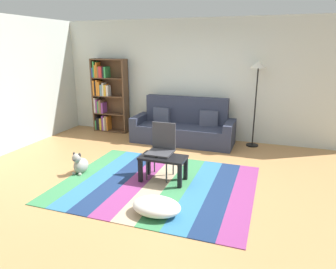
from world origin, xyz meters
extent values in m
plane|color=#B27F4C|center=(0.00, 0.00, 0.00)|extent=(14.00, 14.00, 0.00)
cube|color=silver|center=(0.00, 2.55, 1.35)|extent=(6.80, 0.10, 2.70)
cube|color=silver|center=(-3.40, 0.75, 1.35)|extent=(0.10, 5.50, 2.70)
cube|color=#387F4C|center=(-1.27, -0.25, 0.01)|extent=(0.33, 2.43, 0.01)
cube|color=teal|center=(-0.94, -0.25, 0.01)|extent=(0.33, 2.43, 0.01)
cube|color=navy|center=(-0.61, -0.25, 0.01)|extent=(0.33, 2.43, 0.01)
cube|color=#843370|center=(-0.28, -0.25, 0.01)|extent=(0.33, 2.43, 0.01)
cube|color=tan|center=(0.05, -0.25, 0.01)|extent=(0.33, 2.43, 0.01)
cube|color=#387F4C|center=(0.38, -0.25, 0.01)|extent=(0.33, 2.43, 0.01)
cube|color=teal|center=(0.71, -0.25, 0.01)|extent=(0.33, 2.43, 0.01)
cube|color=navy|center=(1.03, -0.25, 0.01)|extent=(0.33, 2.43, 0.01)
cube|color=#843370|center=(1.36, -0.25, 0.01)|extent=(0.33, 2.43, 0.01)
cube|color=#2D3347|center=(-0.20, 1.95, 0.20)|extent=(1.90, 0.80, 0.40)
cube|color=#2D3347|center=(-0.20, 2.25, 0.70)|extent=(1.90, 0.20, 0.60)
cube|color=#2D3347|center=(-1.24, 1.95, 0.28)|extent=(0.18, 0.80, 0.56)
cube|color=#2D3347|center=(0.84, 1.95, 0.28)|extent=(0.18, 0.80, 0.56)
cube|color=#42475B|center=(-0.75, 2.13, 0.56)|extent=(0.42, 0.19, 0.36)
cube|color=#42475B|center=(0.35, 2.13, 0.56)|extent=(0.42, 0.19, 0.36)
cube|color=brown|center=(-2.63, 2.30, 0.90)|extent=(0.04, 0.28, 1.81)
cube|color=brown|center=(-1.76, 2.30, 0.90)|extent=(0.04, 0.28, 1.81)
cube|color=brown|center=(-2.19, 2.43, 0.90)|extent=(0.90, 0.01, 1.81)
cube|color=brown|center=(-2.19, 2.30, 0.02)|extent=(0.86, 0.28, 0.02)
cube|color=brown|center=(-2.19, 2.30, 0.46)|extent=(0.86, 0.28, 0.02)
cube|color=brown|center=(-2.19, 2.30, 0.90)|extent=(0.86, 0.28, 0.02)
cube|color=brown|center=(-2.19, 2.30, 1.35)|extent=(0.86, 0.28, 0.02)
cube|color=brown|center=(-2.19, 2.30, 1.79)|extent=(0.86, 0.28, 0.02)
cube|color=green|center=(-2.59, 2.29, 0.15)|extent=(0.03, 0.25, 0.24)
cube|color=black|center=(-2.56, 2.28, 0.20)|extent=(0.03, 0.22, 0.34)
cube|color=black|center=(-2.51, 2.26, 0.18)|extent=(0.05, 0.17, 0.30)
cube|color=gold|center=(-2.45, 2.27, 0.18)|extent=(0.05, 0.20, 0.30)
cube|color=purple|center=(-2.39, 2.27, 0.21)|extent=(0.04, 0.19, 0.37)
cube|color=silver|center=(-2.35, 2.26, 0.19)|extent=(0.04, 0.18, 0.33)
cube|color=#8C6647|center=(-2.30, 2.30, 0.21)|extent=(0.05, 0.26, 0.37)
cube|color=orange|center=(-2.26, 2.28, 0.21)|extent=(0.03, 0.22, 0.36)
cube|color=silver|center=(-2.59, 2.29, 0.66)|extent=(0.04, 0.24, 0.38)
cube|color=purple|center=(-2.54, 2.26, 0.64)|extent=(0.04, 0.19, 0.33)
cube|color=green|center=(-2.50, 2.29, 0.62)|extent=(0.03, 0.25, 0.29)
cube|color=#8C6647|center=(-2.46, 2.26, 0.63)|extent=(0.03, 0.18, 0.32)
cube|color=#8C6647|center=(-2.43, 2.30, 0.64)|extent=(0.03, 0.26, 0.33)
cube|color=purple|center=(-2.38, 2.28, 0.60)|extent=(0.04, 0.22, 0.26)
cube|color=orange|center=(-2.59, 2.30, 1.10)|extent=(0.04, 0.26, 0.37)
cube|color=black|center=(-2.54, 2.27, 1.09)|extent=(0.03, 0.20, 0.35)
cube|color=orange|center=(-2.50, 2.29, 1.10)|extent=(0.04, 0.24, 0.38)
cube|color=orange|center=(-2.45, 2.27, 1.08)|extent=(0.05, 0.19, 0.34)
cube|color=#668C99|center=(-2.38, 2.28, 1.05)|extent=(0.05, 0.22, 0.27)
cube|color=silver|center=(-2.33, 2.26, 1.07)|extent=(0.04, 0.17, 0.32)
cube|color=gold|center=(-2.28, 2.25, 1.05)|extent=(0.04, 0.16, 0.27)
cube|color=orange|center=(-2.25, 2.25, 1.06)|extent=(0.03, 0.17, 0.28)
cube|color=silver|center=(-2.21, 2.25, 1.04)|extent=(0.05, 0.16, 0.26)
cube|color=#334CB2|center=(-2.59, 2.28, 1.47)|extent=(0.03, 0.22, 0.24)
cube|color=green|center=(-2.55, 2.30, 1.55)|extent=(0.03, 0.26, 0.38)
cube|color=orange|center=(-2.51, 2.26, 1.51)|extent=(0.03, 0.18, 0.31)
cube|color=orange|center=(-2.47, 2.27, 1.54)|extent=(0.03, 0.20, 0.36)
cube|color=#8C6647|center=(-2.43, 2.26, 1.49)|extent=(0.03, 0.18, 0.26)
cube|color=red|center=(-2.39, 2.28, 1.49)|extent=(0.05, 0.22, 0.27)
cube|color=red|center=(-2.34, 2.27, 1.49)|extent=(0.03, 0.21, 0.26)
cube|color=black|center=(-2.29, 2.29, 1.49)|extent=(0.04, 0.25, 0.27)
cube|color=green|center=(-2.25, 2.30, 1.49)|extent=(0.04, 0.25, 0.26)
cube|color=black|center=(0.09, -0.11, 0.40)|extent=(0.73, 0.40, 0.04)
cube|color=black|center=(-0.23, -0.27, 0.20)|extent=(0.06, 0.06, 0.37)
cube|color=black|center=(0.42, -0.27, 0.20)|extent=(0.06, 0.06, 0.37)
cube|color=black|center=(-0.23, 0.06, 0.20)|extent=(0.06, 0.06, 0.37)
cube|color=black|center=(0.42, 0.06, 0.20)|extent=(0.06, 0.06, 0.37)
ellipsoid|color=white|center=(0.36, -1.10, 0.11)|extent=(0.65, 0.46, 0.21)
ellipsoid|color=#9E998E|center=(-1.36, -0.25, 0.13)|extent=(0.22, 0.30, 0.26)
sphere|color=#9E998E|center=(-1.36, -0.36, 0.30)|extent=(0.15, 0.15, 0.15)
ellipsoid|color=#474440|center=(-1.36, -0.42, 0.29)|extent=(0.06, 0.07, 0.05)
ellipsoid|color=#474440|center=(-1.41, -0.34, 0.36)|extent=(0.05, 0.04, 0.08)
ellipsoid|color=#474440|center=(-1.30, -0.34, 0.36)|extent=(0.05, 0.04, 0.08)
sphere|color=#9E998E|center=(-1.42, -0.39, 0.03)|extent=(0.06, 0.06, 0.06)
sphere|color=#9E998E|center=(-1.30, -0.39, 0.03)|extent=(0.06, 0.06, 0.06)
cylinder|color=black|center=(1.31, 2.25, 0.01)|extent=(0.26, 0.26, 0.02)
cylinder|color=black|center=(1.31, 2.25, 0.85)|extent=(0.03, 0.03, 1.65)
cone|color=white|center=(1.31, 2.25, 1.74)|extent=(0.32, 0.32, 0.14)
cube|color=black|center=(-0.03, -0.15, 0.43)|extent=(0.12, 0.15, 0.02)
cube|color=#38383D|center=(0.00, 0.00, 0.44)|extent=(0.40, 0.40, 0.03)
cube|color=#38383D|center=(0.00, 0.18, 0.68)|extent=(0.40, 0.03, 0.44)
cylinder|color=#38383D|center=(-0.17, -0.17, 0.21)|extent=(0.02, 0.02, 0.42)
cylinder|color=#38383D|center=(0.17, -0.17, 0.21)|extent=(0.02, 0.02, 0.42)
cylinder|color=#38383D|center=(-0.17, 0.17, 0.21)|extent=(0.02, 0.02, 0.42)
cylinder|color=#38383D|center=(0.17, 0.17, 0.21)|extent=(0.02, 0.02, 0.42)
camera|label=1|loc=(1.66, -4.37, 2.10)|focal=32.65mm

